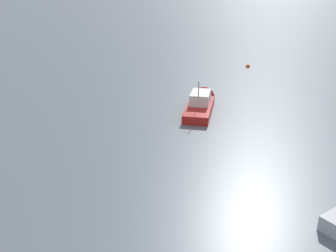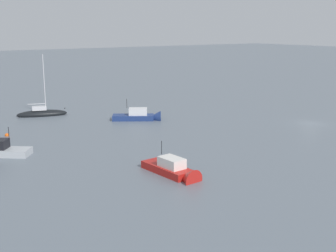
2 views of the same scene
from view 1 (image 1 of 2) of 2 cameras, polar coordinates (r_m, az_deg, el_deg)
motorboat_red_mid at (r=36.15m, az=4.85°, el=3.14°), size 7.33×2.71×4.04m
mooring_buoy_mid at (r=53.56m, az=11.72°, el=8.63°), size 0.58×0.58×0.58m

